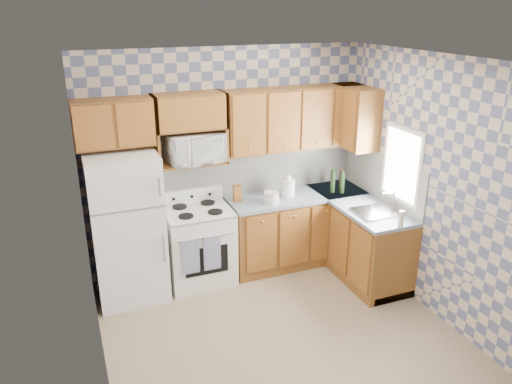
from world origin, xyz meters
TOP-DOWN VIEW (x-y plane):
  - floor at (0.00, 0.00)m, footprint 3.40×3.40m
  - back_wall at (0.00, 1.60)m, footprint 3.40×0.02m
  - right_wall at (1.70, 0.00)m, footprint 0.02×3.20m
  - backsplash_back at (0.40, 1.59)m, footprint 2.60×0.02m
  - backsplash_right at (1.69, 0.80)m, footprint 0.02×1.60m
  - refrigerator at (-1.27, 1.25)m, footprint 0.75×0.70m
  - stove_body at (-0.47, 1.28)m, footprint 0.76×0.65m
  - cooktop at (-0.47, 1.28)m, footprint 0.76×0.65m
  - backguard at (-0.47, 1.55)m, footprint 0.76×0.08m
  - dish_towel_left at (-0.66, 0.93)m, footprint 0.20×0.02m
  - dish_towel_right at (-0.41, 0.93)m, footprint 0.20×0.02m
  - base_cabinets_back at (0.82, 1.30)m, footprint 1.75×0.60m
  - base_cabinets_right at (1.40, 0.80)m, footprint 0.60×1.60m
  - countertop_back at (0.82, 1.30)m, footprint 1.77×0.63m
  - countertop_right at (1.40, 0.80)m, footprint 0.63×1.60m
  - upper_cabinets_back at (0.82, 1.44)m, footprint 1.75×0.33m
  - upper_cabinets_fridge at (-1.29, 1.44)m, footprint 0.82×0.33m
  - upper_cabinets_right at (1.53, 1.25)m, footprint 0.33×0.70m
  - microwave_shelf at (-0.47, 1.44)m, footprint 0.80×0.33m
  - microwave at (-0.44, 1.40)m, footprint 0.68×0.53m
  - sink at (1.40, 0.45)m, footprint 0.48×0.40m
  - window at (1.69, 0.45)m, footprint 0.02×0.66m
  - bottle_0 at (1.26, 1.21)m, footprint 0.06×0.06m
  - bottle_1 at (1.36, 1.15)m, footprint 0.06×0.06m
  - bottle_2 at (1.41, 1.25)m, footprint 0.06×0.06m
  - knife_block at (0.05, 1.36)m, footprint 0.09×0.09m
  - electric_kettle at (0.69, 1.29)m, footprint 0.17×0.17m
  - food_containers at (0.41, 1.17)m, footprint 0.20×0.20m
  - soap_bottle at (1.43, 0.05)m, footprint 0.06×0.06m

SIDE VIEW (x-z plane):
  - floor at x=0.00m, z-range 0.00..0.00m
  - base_cabinets_back at x=0.82m, z-range 0.00..0.88m
  - base_cabinets_right at x=1.40m, z-range 0.00..0.88m
  - stove_body at x=-0.47m, z-range 0.00..0.90m
  - dish_towel_left at x=-0.66m, z-range 0.32..0.73m
  - dish_towel_right at x=-0.41m, z-range 0.32..0.73m
  - refrigerator at x=-1.27m, z-range 0.00..1.68m
  - countertop_back at x=0.82m, z-range 0.88..0.92m
  - countertop_right at x=1.40m, z-range 0.88..0.92m
  - cooktop at x=-0.47m, z-range 0.89..0.92m
  - sink at x=1.40m, z-range 0.91..0.94m
  - food_containers at x=0.41m, z-range 0.92..1.05m
  - backguard at x=-0.47m, z-range 0.92..1.08m
  - soap_bottle at x=1.43m, z-range 0.92..1.09m
  - knife_block at x=0.05m, z-range 0.92..1.12m
  - electric_kettle at x=0.69m, z-range 0.92..1.13m
  - bottle_2 at x=1.41m, z-range 0.92..1.17m
  - bottle_1 at x=1.36m, z-range 0.92..1.19m
  - bottle_0 at x=1.26m, z-range 0.92..1.20m
  - backsplash_back at x=0.40m, z-range 0.92..1.48m
  - backsplash_right at x=1.69m, z-range 0.92..1.48m
  - back_wall at x=0.00m, z-range 0.00..2.70m
  - right_wall at x=1.70m, z-range 0.00..2.70m
  - microwave_shelf at x=-0.47m, z-range 1.42..1.45m
  - window at x=1.69m, z-range 1.02..1.88m
  - microwave at x=-0.44m, z-range 1.45..1.79m
  - upper_cabinets_back at x=0.82m, z-range 1.48..2.22m
  - upper_cabinets_right at x=1.53m, z-range 1.48..2.22m
  - upper_cabinets_fridge at x=-1.29m, z-range 1.72..2.22m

